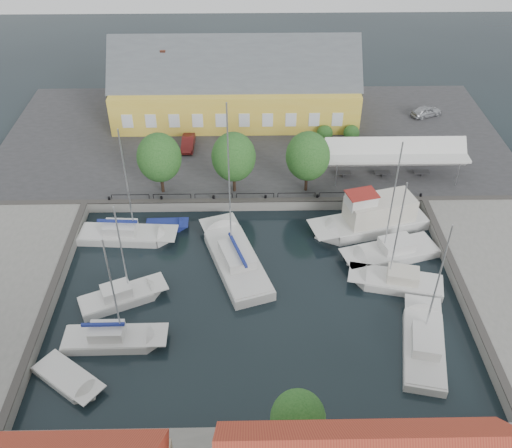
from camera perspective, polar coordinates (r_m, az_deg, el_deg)
The scene contains 18 objects.
ground at distance 47.38m, azimuth 0.13°, elevation -5.89°, with size 140.00×140.00×0.00m, color black.
north_quay at distance 65.71m, azimuth -0.27°, elevation 8.42°, with size 56.00×26.00×1.00m, color #2D2D30.
quay_edge_fittings at distance 50.24m, azimuth 0.05°, elevation -1.27°, with size 56.00×24.72×0.40m.
warehouse at distance 68.74m, azimuth -2.57°, elevation 13.44°, with size 28.56×14.00×9.55m.
tent_canopy at distance 58.63m, azimuth 13.76°, elevation 6.94°, with size 14.00×4.00×2.83m.
quay_trees at distance 54.01m, azimuth -2.25°, elevation 6.72°, with size 18.20×4.20×6.30m.
car_silver at distance 72.38m, azimuth 16.66°, elevation 10.74°, with size 1.51×3.76×1.28m, color #AAADB2.
car_red at distance 63.25m, azimuth -6.81°, elevation 8.05°, with size 1.31×3.75×1.24m, color maroon.
center_sailboat at distance 48.88m, azimuth -2.05°, elevation -3.70°, with size 6.71×11.65×15.17m.
trawler at distance 53.37m, azimuth 11.61°, elevation 0.45°, with size 11.38×5.96×5.00m.
east_boat_a at distance 51.13m, azimuth 13.41°, elevation -2.87°, with size 8.91×5.06×12.08m.
east_boat_b at distance 48.40m, azimuth 13.98°, elevation -5.74°, with size 7.99×4.24×10.61m.
east_boat_c at distance 44.17m, azimuth 16.39°, elevation -11.62°, with size 4.64×9.24×11.35m.
west_boat_a at distance 52.90m, azimuth -12.90°, elevation -1.18°, with size 9.08×3.10×11.76m.
west_boat_c at distance 46.96m, azimuth -13.30°, elevation -7.24°, with size 7.20×4.87×9.65m.
west_boat_d at distance 44.07m, azimuth -14.12°, elevation -11.19°, with size 7.79×2.44×10.44m.
launch_sw at distance 42.83m, azimuth -18.27°, elevation -14.55°, with size 5.63×4.95×0.98m.
launch_nw at distance 53.61m, azimuth -8.96°, elevation -0.24°, with size 4.03×1.68×0.88m.
Camera 1 is at (-0.73, -34.26, 32.72)m, focal length 40.00 mm.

